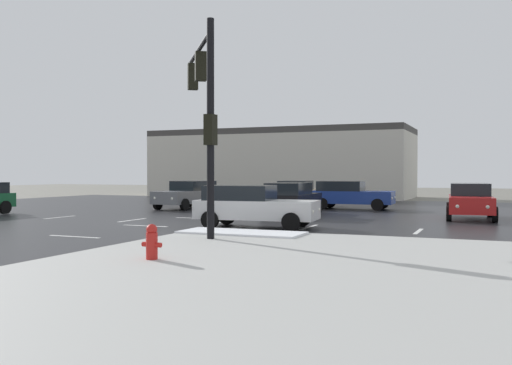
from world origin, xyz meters
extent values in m
plane|color=slate|center=(0.00, 0.00, 0.00)|extent=(120.00, 120.00, 0.00)
cube|color=#232326|center=(0.00, 0.00, 0.01)|extent=(44.00, 44.00, 0.02)
cube|color=#B2B2AD|center=(12.00, -12.00, 0.07)|extent=(18.00, 18.00, 0.14)
cube|color=white|center=(5.00, -4.00, 0.17)|extent=(4.00, 1.60, 0.06)
cube|color=silver|center=(0.00, -6.00, 0.02)|extent=(2.00, 0.15, 0.01)
cube|color=silver|center=(0.00, -2.00, 0.02)|extent=(2.00, 0.15, 0.01)
cube|color=silver|center=(0.00, 2.00, 0.02)|extent=(2.00, 0.15, 0.01)
cube|color=silver|center=(0.00, 6.00, 0.02)|extent=(2.00, 0.15, 0.01)
cube|color=silver|center=(0.00, 10.00, 0.02)|extent=(2.00, 0.15, 0.01)
cube|color=silver|center=(0.00, 14.00, 0.02)|extent=(2.00, 0.15, 0.01)
cube|color=silver|center=(0.00, 18.00, 0.02)|extent=(2.00, 0.15, 0.01)
cube|color=silver|center=(-6.00, 0.00, 0.02)|extent=(0.15, 2.00, 0.01)
cube|color=silver|center=(-2.00, 0.00, 0.02)|extent=(0.15, 2.00, 0.01)
cube|color=silver|center=(2.00, 0.00, 0.02)|extent=(0.15, 2.00, 0.01)
cube|color=silver|center=(6.00, 0.00, 0.02)|extent=(0.15, 2.00, 0.01)
cube|color=silver|center=(10.00, 0.00, 0.02)|extent=(0.15, 2.00, 0.01)
cube|color=silver|center=(3.50, -4.00, 0.02)|extent=(0.45, 7.00, 0.01)
cylinder|color=black|center=(4.77, -5.68, 3.37)|extent=(0.22, 0.22, 6.45)
cylinder|color=black|center=(3.41, -3.85, 6.19)|extent=(2.82, 3.75, 0.14)
cube|color=black|center=(3.55, -4.04, 5.57)|extent=(0.46, 0.44, 0.95)
sphere|color=#19D833|center=(3.45, -3.91, 5.85)|extent=(0.20, 0.20, 0.20)
cube|color=black|center=(2.33, -2.39, 5.57)|extent=(0.46, 0.44, 0.95)
sphere|color=#19D833|center=(2.24, -2.26, 5.85)|extent=(0.20, 0.20, 0.20)
cube|color=black|center=(4.77, -5.68, 3.34)|extent=(0.28, 0.36, 0.90)
cylinder|color=red|center=(5.38, -9.71, 0.44)|extent=(0.26, 0.26, 0.60)
sphere|color=red|center=(5.38, -9.71, 0.81)|extent=(0.25, 0.25, 0.25)
cylinder|color=red|center=(5.20, -9.71, 0.47)|extent=(0.12, 0.11, 0.11)
cylinder|color=red|center=(5.56, -9.71, 0.47)|extent=(0.12, 0.11, 0.11)
cube|color=beige|center=(-4.63, 25.44, 2.62)|extent=(21.98, 8.00, 5.24)
cube|color=#3F3D3A|center=(-4.63, 25.44, 5.49)|extent=(21.98, 8.00, 0.50)
cube|color=slate|center=(-3.80, 7.83, 0.70)|extent=(2.14, 4.62, 0.70)
cube|color=black|center=(-3.75, 8.50, 1.33)|extent=(1.84, 2.59, 0.55)
cylinder|color=black|center=(-3.02, 6.23, 0.35)|extent=(0.27, 0.67, 0.66)
cylinder|color=black|center=(-4.81, 6.37, 0.35)|extent=(0.27, 0.67, 0.66)
cylinder|color=black|center=(-2.79, 9.28, 0.35)|extent=(0.27, 0.67, 0.66)
cylinder|color=black|center=(-4.58, 9.42, 0.35)|extent=(0.27, 0.67, 0.66)
sphere|color=white|center=(-3.39, 5.59, 0.70)|extent=(0.18, 0.18, 0.18)
sphere|color=white|center=(-4.54, 5.68, 0.70)|extent=(0.18, 0.18, 0.18)
cube|color=#B21919|center=(11.47, 6.35, 0.70)|extent=(2.12, 4.62, 0.70)
cube|color=black|center=(11.42, 7.03, 1.33)|extent=(1.83, 2.59, 0.55)
cylinder|color=black|center=(12.47, 4.89, 0.35)|extent=(0.27, 0.67, 0.66)
cylinder|color=black|center=(10.68, 4.76, 0.35)|extent=(0.27, 0.67, 0.66)
cylinder|color=black|center=(12.25, 7.94, 0.35)|extent=(0.27, 0.67, 0.66)
cylinder|color=black|center=(10.46, 7.81, 0.35)|extent=(0.27, 0.67, 0.66)
sphere|color=white|center=(12.20, 4.20, 0.70)|extent=(0.18, 0.18, 0.18)
sphere|color=white|center=(11.05, 4.12, 0.70)|extent=(0.18, 0.18, 0.18)
cube|color=black|center=(3.44, 5.46, 0.70)|extent=(2.01, 4.58, 0.70)
cube|color=black|center=(3.48, 4.79, 1.33)|extent=(1.77, 2.55, 0.55)
cylinder|color=black|center=(2.47, 6.95, 0.35)|extent=(0.25, 0.67, 0.66)
cylinder|color=black|center=(4.27, 7.03, 0.35)|extent=(0.25, 0.67, 0.66)
cylinder|color=black|center=(2.62, 3.89, 0.35)|extent=(0.25, 0.67, 0.66)
cylinder|color=black|center=(4.41, 3.97, 0.35)|extent=(0.25, 0.67, 0.66)
sphere|color=white|center=(2.76, 7.63, 0.70)|extent=(0.18, 0.18, 0.18)
sphere|color=white|center=(3.92, 7.68, 0.70)|extent=(0.18, 0.18, 0.18)
cylinder|color=black|center=(-10.05, 0.62, 0.35)|extent=(0.23, 0.66, 0.66)
cube|color=tan|center=(1.57, 11.84, 0.70)|extent=(2.31, 4.68, 0.70)
cube|color=black|center=(1.64, 11.17, 1.33)|extent=(1.93, 2.65, 0.55)
cylinder|color=black|center=(0.49, 13.26, 0.35)|extent=(0.29, 0.68, 0.66)
cylinder|color=black|center=(2.28, 13.47, 0.35)|extent=(0.29, 0.68, 0.66)
cylinder|color=black|center=(0.85, 10.22, 0.35)|extent=(0.29, 0.68, 0.66)
cylinder|color=black|center=(2.64, 10.43, 0.35)|extent=(0.29, 0.68, 0.66)
sphere|color=white|center=(0.74, 13.96, 0.70)|extent=(0.18, 0.18, 0.18)
sphere|color=white|center=(1.88, 14.09, 0.70)|extent=(0.18, 0.18, 0.18)
cube|color=white|center=(4.25, -0.94, 0.70)|extent=(4.66, 2.24, 0.70)
cube|color=black|center=(3.58, -1.01, 1.33)|extent=(2.63, 1.89, 0.55)
cylinder|color=black|center=(5.68, 0.11, 0.35)|extent=(0.68, 0.28, 0.66)
cylinder|color=black|center=(5.86, -1.68, 0.35)|extent=(0.68, 0.28, 0.66)
cylinder|color=black|center=(2.64, -0.20, 0.35)|extent=(0.68, 0.28, 0.66)
cylinder|color=black|center=(2.82, -1.99, 0.35)|extent=(0.68, 0.28, 0.66)
sphere|color=white|center=(6.38, -0.15, 0.70)|extent=(0.18, 0.18, 0.18)
sphere|color=white|center=(6.50, -1.29, 0.70)|extent=(0.18, 0.18, 0.18)
cube|color=navy|center=(5.10, 10.95, 0.70)|extent=(4.54, 1.89, 0.70)
cube|color=black|center=(4.42, 10.93, 1.33)|extent=(2.51, 1.71, 0.55)
cylinder|color=black|center=(6.61, 11.88, 0.35)|extent=(0.66, 0.23, 0.66)
cylinder|color=black|center=(6.65, 10.08, 0.35)|extent=(0.66, 0.23, 0.66)
cylinder|color=black|center=(3.55, 11.81, 0.35)|extent=(0.66, 0.23, 0.66)
cylinder|color=black|center=(3.59, 10.01, 0.35)|extent=(0.66, 0.23, 0.66)
sphere|color=white|center=(7.29, 11.57, 0.70)|extent=(0.18, 0.18, 0.18)
sphere|color=white|center=(7.31, 10.42, 0.70)|extent=(0.18, 0.18, 0.18)
camera|label=1|loc=(12.45, -20.44, 2.09)|focal=39.71mm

